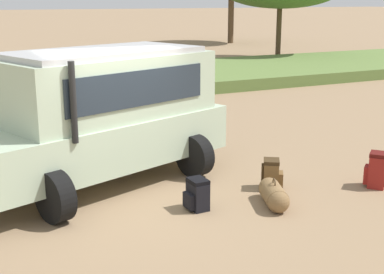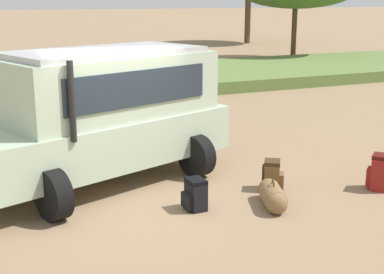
{
  "view_description": "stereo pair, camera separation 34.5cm",
  "coord_description": "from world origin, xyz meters",
  "px_view_note": "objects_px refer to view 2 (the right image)",
  "views": [
    {
      "loc": [
        -2.85,
        -8.31,
        3.31
      ],
      "look_at": [
        1.05,
        -0.33,
        1.0
      ],
      "focal_mm": 50.0,
      "sensor_mm": 36.0,
      "label": 1
    },
    {
      "loc": [
        -2.53,
        -8.46,
        3.31
      ],
      "look_at": [
        1.05,
        -0.33,
        1.0
      ],
      "focal_mm": 50.0,
      "sensor_mm": 36.0,
      "label": 2
    }
  ],
  "objects_px": {
    "safari_vehicle": "(104,113)",
    "backpack_near_rear_wheel": "(379,173)",
    "backpack_cluster_center": "(195,195)",
    "duffel_bag_low_black_case": "(273,196)",
    "backpack_beside_front_wheel": "(273,175)"
  },
  "relations": [
    {
      "from": "safari_vehicle",
      "to": "backpack_near_rear_wheel",
      "type": "relative_size",
      "value": 8.42
    },
    {
      "from": "backpack_cluster_center",
      "to": "duffel_bag_low_black_case",
      "type": "xyz_separation_m",
      "value": [
        1.21,
        -0.4,
        -0.06
      ]
    },
    {
      "from": "safari_vehicle",
      "to": "duffel_bag_low_black_case",
      "type": "distance_m",
      "value": 3.39
    },
    {
      "from": "backpack_cluster_center",
      "to": "backpack_near_rear_wheel",
      "type": "height_order",
      "value": "backpack_near_rear_wheel"
    },
    {
      "from": "duffel_bag_low_black_case",
      "to": "backpack_near_rear_wheel",
      "type": "bearing_deg",
      "value": -1.93
    },
    {
      "from": "safari_vehicle",
      "to": "backpack_cluster_center",
      "type": "distance_m",
      "value": 2.42
    },
    {
      "from": "safari_vehicle",
      "to": "backpack_cluster_center",
      "type": "relative_size",
      "value": 10.6
    },
    {
      "from": "safari_vehicle",
      "to": "backpack_near_rear_wheel",
      "type": "bearing_deg",
      "value": -29.38
    },
    {
      "from": "backpack_beside_front_wheel",
      "to": "duffel_bag_low_black_case",
      "type": "bearing_deg",
      "value": -121.87
    },
    {
      "from": "backpack_beside_front_wheel",
      "to": "backpack_cluster_center",
      "type": "bearing_deg",
      "value": -169.87
    },
    {
      "from": "safari_vehicle",
      "to": "backpack_beside_front_wheel",
      "type": "xyz_separation_m",
      "value": [
        2.59,
        -1.67,
        -1.03
      ]
    },
    {
      "from": "safari_vehicle",
      "to": "duffel_bag_low_black_case",
      "type": "height_order",
      "value": "safari_vehicle"
    },
    {
      "from": "safari_vehicle",
      "to": "duffel_bag_low_black_case",
      "type": "xyz_separation_m",
      "value": [
        2.16,
        -2.36,
        -1.11
      ]
    },
    {
      "from": "backpack_beside_front_wheel",
      "to": "backpack_cluster_center",
      "type": "distance_m",
      "value": 1.66
    },
    {
      "from": "backpack_beside_front_wheel",
      "to": "backpack_cluster_center",
      "type": "height_order",
      "value": "backpack_beside_front_wheel"
    }
  ]
}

